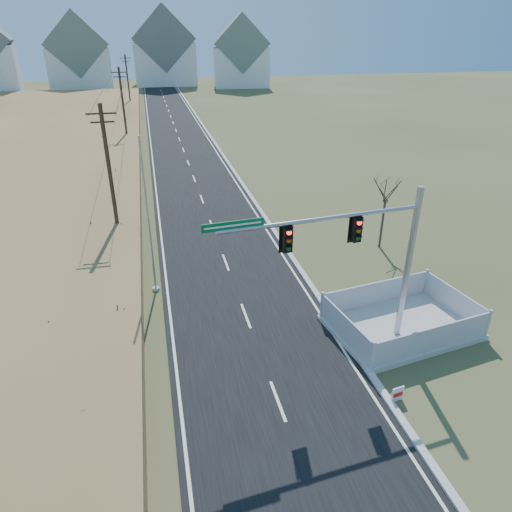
{
  "coord_description": "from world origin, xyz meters",
  "views": [
    {
      "loc": [
        -3.83,
        -14.75,
        12.96
      ],
      "look_at": [
        0.51,
        3.91,
        3.4
      ],
      "focal_mm": 32.0,
      "sensor_mm": 36.0,
      "label": 1
    }
  ],
  "objects_px": {
    "open_sign": "(398,394)",
    "flagpole": "(150,234)",
    "fence_enclosure": "(400,324)",
    "bare_tree": "(387,189)",
    "traffic_signal_mast": "(372,257)"
  },
  "relations": [
    {
      "from": "open_sign",
      "to": "flagpole",
      "type": "relative_size",
      "value": 0.08
    },
    {
      "from": "flagpole",
      "to": "traffic_signal_mast",
      "type": "bearing_deg",
      "value": -38.62
    },
    {
      "from": "fence_enclosure",
      "to": "flagpole",
      "type": "xyz_separation_m",
      "value": [
        -11.3,
        6.39,
        3.09
      ]
    },
    {
      "from": "flagpole",
      "to": "bare_tree",
      "type": "distance_m",
      "value": 14.84
    },
    {
      "from": "open_sign",
      "to": "flagpole",
      "type": "height_order",
      "value": "flagpole"
    },
    {
      "from": "fence_enclosure",
      "to": "bare_tree",
      "type": "height_order",
      "value": "bare_tree"
    },
    {
      "from": "fence_enclosure",
      "to": "open_sign",
      "type": "relative_size",
      "value": 10.88
    },
    {
      "from": "traffic_signal_mast",
      "to": "fence_enclosure",
      "type": "distance_m",
      "value": 4.89
    },
    {
      "from": "traffic_signal_mast",
      "to": "open_sign",
      "type": "relative_size",
      "value": 13.96
    },
    {
      "from": "flagpole",
      "to": "fence_enclosure",
      "type": "bearing_deg",
      "value": -29.5
    },
    {
      "from": "fence_enclosure",
      "to": "flagpole",
      "type": "height_order",
      "value": "flagpole"
    },
    {
      "from": "open_sign",
      "to": "bare_tree",
      "type": "relative_size",
      "value": 0.13
    },
    {
      "from": "traffic_signal_mast",
      "to": "flagpole",
      "type": "xyz_separation_m",
      "value": [
        -8.93,
        7.13,
        -1.13
      ]
    },
    {
      "from": "fence_enclosure",
      "to": "flagpole",
      "type": "distance_m",
      "value": 13.35
    },
    {
      "from": "flagpole",
      "to": "bare_tree",
      "type": "xyz_separation_m",
      "value": [
        14.63,
        2.38,
        0.63
      ]
    }
  ]
}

